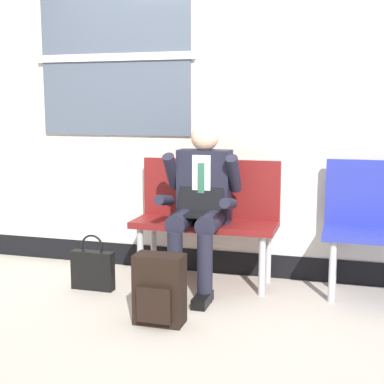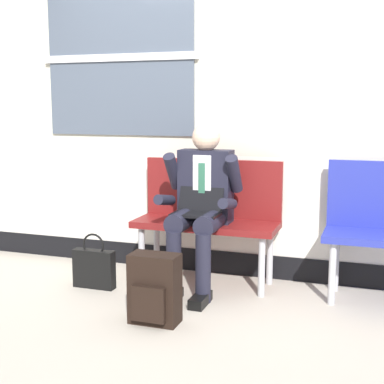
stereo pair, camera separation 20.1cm
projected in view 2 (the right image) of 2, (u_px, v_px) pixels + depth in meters
ground_plane at (186, 291)px, 4.10m from camera, size 18.00×18.00×0.00m
station_wall at (208, 99)px, 4.42m from camera, size 5.18×0.17×2.86m
bench_with_person at (209, 212)px, 4.26m from camera, size 1.11×0.42×0.96m
person_seated at (201, 202)px, 4.06m from camera, size 0.57×0.70×1.24m
backpack at (154, 290)px, 3.46m from camera, size 0.31×0.21×0.45m
handbag at (94, 267)px, 4.15m from camera, size 0.33×0.08×0.42m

